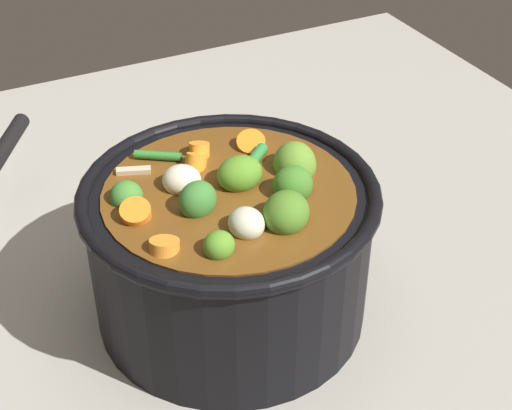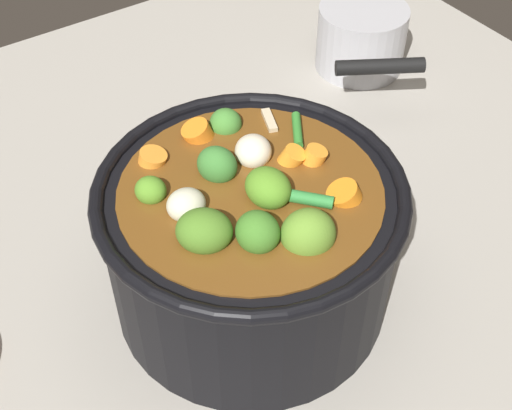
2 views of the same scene
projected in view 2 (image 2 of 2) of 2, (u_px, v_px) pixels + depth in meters
ground_plane at (251, 293)px, 0.67m from camera, size 1.10×1.10×0.00m
cooking_pot at (251, 241)px, 0.62m from camera, size 0.26×0.26×0.16m
small_saucepan at (362, 39)px, 0.91m from camera, size 0.19×0.16×0.08m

